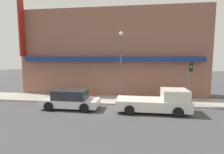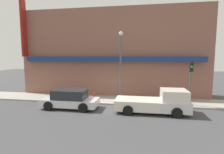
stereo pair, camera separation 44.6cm
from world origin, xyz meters
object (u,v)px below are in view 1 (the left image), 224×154
parked_car (71,99)px  traffic_light (190,75)px  pickup_truck (157,102)px  fire_hydrant (94,97)px  street_lamp (121,59)px

parked_car → traffic_light: 10.16m
pickup_truck → parked_car: 6.91m
pickup_truck → fire_hydrant: pickup_truck is taller
traffic_light → pickup_truck: bearing=-144.9°
pickup_truck → traffic_light: 3.97m
fire_hydrant → parked_car: bearing=-120.1°
street_lamp → pickup_truck: bearing=-34.3°
traffic_light → fire_hydrant: bearing=177.9°
fire_hydrant → street_lamp: bearing=-6.6°
pickup_truck → street_lamp: (-2.99, 2.03, 3.19)m
parked_car → fire_hydrant: parked_car is taller
parked_car → fire_hydrant: 2.71m
pickup_truck → parked_car: size_ratio=1.19×
traffic_light → street_lamp: bearing=179.8°
parked_car → fire_hydrant: (1.35, 2.33, -0.31)m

